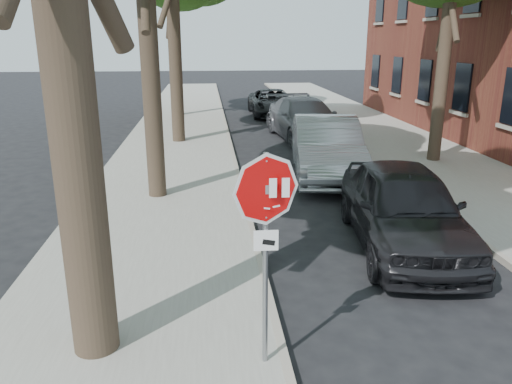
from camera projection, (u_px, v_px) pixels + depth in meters
ground at (321, 365)px, 6.20m from camera, size 120.00×120.00×0.00m
sidewalk_left at (173, 153)px, 17.36m from camera, size 4.00×55.00×0.12m
sidewalk_right at (409, 148)px, 18.17m from camera, size 4.00×55.00×0.12m
curb_left at (232, 152)px, 17.55m from camera, size 0.12×55.00×0.13m
curb_right at (354, 149)px, 17.97m from camera, size 0.12×55.00×0.13m
stop_sign at (266, 221)px, 5.54m from camera, size 0.76×0.34×2.61m
car_a at (404, 207)px, 9.53m from camera, size 2.41×4.91×1.61m
car_b at (326, 148)px, 14.49m from camera, size 2.47×5.38×1.71m
car_c at (305, 119)px, 19.95m from camera, size 2.84×5.76×1.61m
car_d at (272, 103)px, 26.11m from camera, size 2.26×4.88×1.36m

